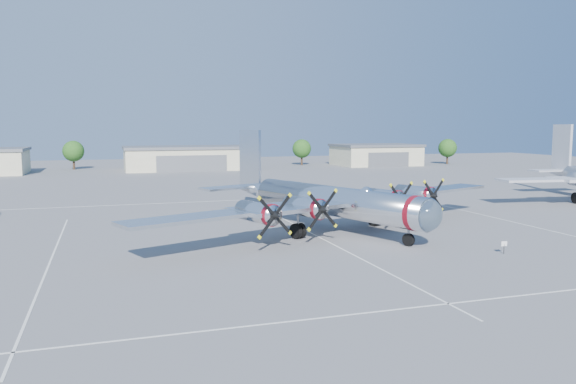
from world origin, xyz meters
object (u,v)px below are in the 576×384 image
object	(u,v)px
main_bomber_b29	(325,229)
info_placard	(504,245)
tree_far_east	(448,148)
hangar_center	(188,158)
hangar_east	(376,155)
tree_east	(302,149)
tree_west	(73,151)

from	to	relation	value
main_bomber_b29	info_placard	xyz separation A→B (m)	(9.23, -14.14, 0.69)
tree_far_east	info_placard	size ratio (longest dim) A/B	6.75
hangar_center	main_bomber_b29	size ratio (longest dim) A/B	0.67
hangar_center	main_bomber_b29	xyz separation A→B (m)	(2.04, -80.46, -2.71)
main_bomber_b29	info_placard	bearing A→B (deg)	-78.01
hangar_east	main_bomber_b29	bearing A→B (deg)	-119.74
main_bomber_b29	hangar_center	bearing A→B (deg)	70.29
hangar_center	tree_east	distance (m)	30.64
hangar_east	tree_east	size ratio (longest dim) A/B	3.10
main_bomber_b29	hangar_east	bearing A→B (deg)	39.10
tree_west	tree_far_east	world-z (taller)	same
hangar_center	tree_east	world-z (taller)	tree_east
main_bomber_b29	info_placard	size ratio (longest dim) A/B	43.42
tree_west	tree_east	xyz separation A→B (m)	(55.00, -2.00, 0.00)
hangar_center	main_bomber_b29	bearing A→B (deg)	-88.55
tree_east	tree_far_east	size ratio (longest dim) A/B	1.00
hangar_center	tree_west	bearing A→B (deg)	162.18
hangar_east	main_bomber_b29	xyz separation A→B (m)	(-45.96, -80.46, -2.71)
hangar_east	info_placard	xyz separation A→B (m)	(-36.73, -94.60, -2.02)
info_placard	tree_west	bearing A→B (deg)	110.67
tree_east	hangar_center	bearing A→B (deg)	-168.62
hangar_east	tree_east	world-z (taller)	tree_east
hangar_east	hangar_center	bearing A→B (deg)	-180.00
tree_west	hangar_center	bearing A→B (deg)	-17.82
hangar_east	tree_far_east	xyz separation A→B (m)	(20.00, -1.96, 1.51)
tree_far_east	tree_east	bearing A→B (deg)	168.11
hangar_center	hangar_east	distance (m)	48.00
tree_far_east	main_bomber_b29	world-z (taller)	tree_far_east
main_bomber_b29	info_placard	distance (m)	16.90
info_placard	hangar_east	bearing A→B (deg)	69.99
tree_west	hangar_east	bearing A→B (deg)	-6.28
hangar_center	info_placard	bearing A→B (deg)	-83.20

